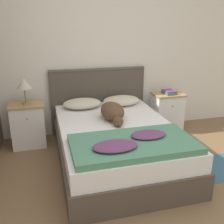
% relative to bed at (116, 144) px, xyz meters
% --- Properties ---
extents(ground_plane, '(16.00, 16.00, 0.00)m').
position_rel_bed_xyz_m(ground_plane, '(-0.04, -1.00, -0.25)').
color(ground_plane, brown).
extents(wall_back, '(9.00, 0.06, 2.55)m').
position_rel_bed_xyz_m(wall_back, '(-0.04, 1.13, 1.02)').
color(wall_back, silver).
rests_on(wall_back, ground_plane).
extents(bed, '(1.44, 2.07, 0.51)m').
position_rel_bed_xyz_m(bed, '(0.00, 0.00, 0.00)').
color(bed, '#4C4238').
rests_on(bed, ground_plane).
extents(headboard, '(1.52, 0.06, 1.05)m').
position_rel_bed_xyz_m(headboard, '(-0.00, 1.06, 0.30)').
color(headboard, '#4C4238').
rests_on(headboard, ground_plane).
extents(nightstand_left, '(0.48, 0.39, 0.64)m').
position_rel_bed_xyz_m(nightstand_left, '(-1.10, 0.79, 0.07)').
color(nightstand_left, white).
rests_on(nightstand_left, ground_plane).
extents(nightstand_right, '(0.48, 0.39, 0.64)m').
position_rel_bed_xyz_m(nightstand_right, '(1.10, 0.79, 0.07)').
color(nightstand_right, white).
rests_on(nightstand_right, ground_plane).
extents(pillow_left, '(0.56, 0.40, 0.14)m').
position_rel_bed_xyz_m(pillow_left, '(-0.30, 0.79, 0.33)').
color(pillow_left, beige).
rests_on(pillow_left, bed).
extents(pillow_right, '(0.56, 0.40, 0.14)m').
position_rel_bed_xyz_m(pillow_right, '(0.30, 0.79, 0.33)').
color(pillow_right, beige).
rests_on(pillow_right, bed).
extents(quilt, '(1.28, 0.70, 0.12)m').
position_rel_bed_xyz_m(quilt, '(-0.01, -0.64, 0.30)').
color(quilt, '#4C8466').
rests_on(quilt, bed).
extents(dog, '(0.29, 0.68, 0.22)m').
position_rel_bed_xyz_m(dog, '(0.01, 0.20, 0.36)').
color(dog, brown).
rests_on(dog, bed).
extents(book_stack, '(0.18, 0.24, 0.06)m').
position_rel_bed_xyz_m(book_stack, '(1.09, 0.76, 0.42)').
color(book_stack, '#337547').
rests_on(book_stack, nightstand_right).
extents(table_lamp, '(0.22, 0.22, 0.36)m').
position_rel_bed_xyz_m(table_lamp, '(-1.10, 0.79, 0.67)').
color(table_lamp, '#9E7A4C').
rests_on(table_lamp, nightstand_left).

